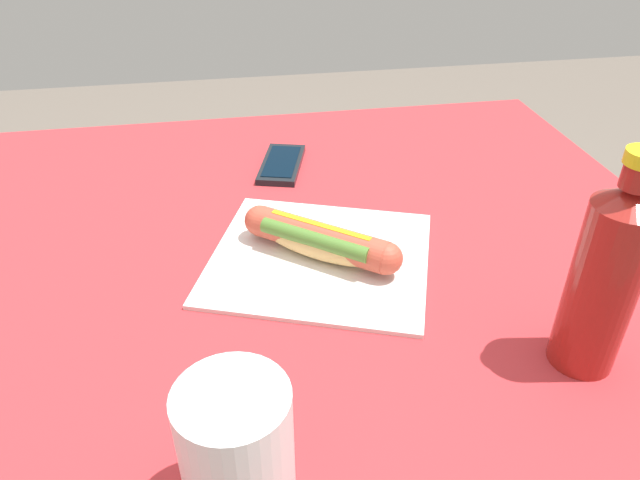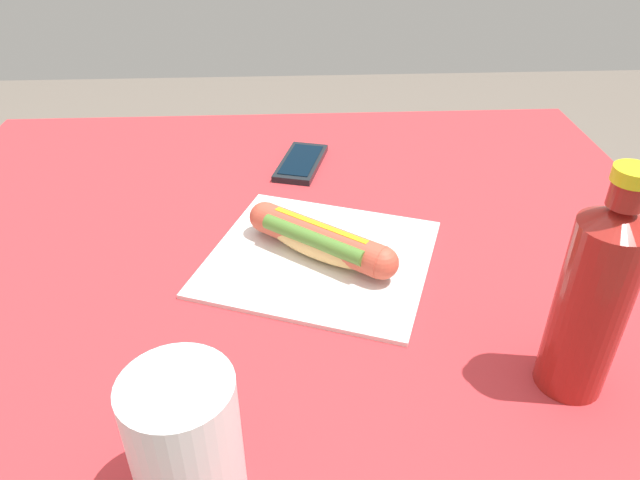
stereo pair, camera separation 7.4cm
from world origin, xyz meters
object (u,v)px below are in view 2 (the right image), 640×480
Objects in this scene: hot_dog at (320,240)px; soda_bottle at (593,299)px; drinking_cup at (186,444)px; cell_phone at (301,163)px.

soda_bottle reaches higher than hot_dog.
drinking_cup is at bearing 69.99° from hot_dog.
soda_bottle is (-0.23, 0.22, 0.07)m from hot_dog.
drinking_cup is (0.12, 0.33, 0.03)m from hot_dog.
drinking_cup is at bearing 16.62° from soda_bottle.
hot_dog is 0.33m from soda_bottle.
cell_phone is 0.63× the size of soda_bottle.
soda_bottle reaches higher than cell_phone.
cell_phone is at bearing -62.90° from soda_bottle.
soda_bottle is 0.37m from drinking_cup.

